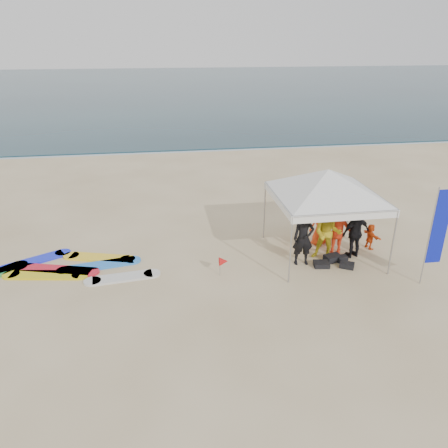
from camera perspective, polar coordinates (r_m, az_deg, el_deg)
name	(u,v)px	position (r m, az deg, el deg)	size (l,w,h in m)	color
ground	(212,298)	(13.00, -1.59, -9.58)	(120.00, 120.00, 0.00)	beige
ocean	(162,86)	(71.20, -8.07, 17.41)	(160.00, 84.00, 0.08)	#0C2633
shoreline_foam	(177,151)	(29.91, -6.11, 9.52)	(160.00, 1.20, 0.01)	silver
person_black_a	(303,238)	(14.61, 10.31, -1.81)	(0.69, 0.45, 1.90)	black
person_yellow	(327,233)	(15.09, 13.35, -1.17)	(0.94, 0.73, 1.93)	gold
person_orange_a	(338,229)	(15.57, 14.61, -0.58)	(1.23, 0.71, 1.91)	red
person_black_b	(356,233)	(15.53, 16.81, -1.07)	(1.06, 0.44, 1.82)	black
person_orange_b	(321,223)	(16.21, 12.52, 0.19)	(0.83, 0.54, 1.69)	#EB3E14
person_seated	(370,236)	(16.49, 18.56, -1.53)	(0.87, 0.28, 0.94)	#E34E14
canopy_tent	(329,170)	(14.65, 13.51, 6.93)	(4.69, 4.69, 3.54)	#A5A5A8
feather_flag	(438,228)	(14.33, 26.18, -0.53)	(0.53, 0.04, 3.15)	#A5A5A8
marker_pennant	(224,261)	(13.87, -0.06, -4.92)	(0.28, 0.28, 0.64)	#A5A5A8
gear_pile	(334,261)	(15.19, 14.18, -4.74)	(1.36, 1.02, 0.22)	black
surfboard_spread	(65,268)	(15.36, -20.09, -5.46)	(5.80, 2.68, 0.07)	#28934B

